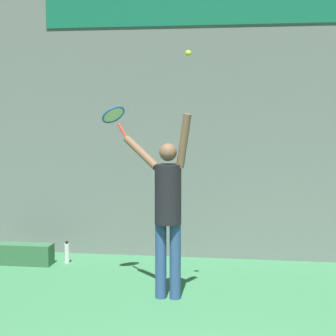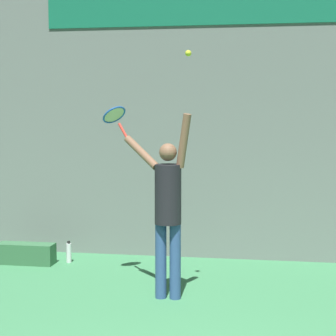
{
  "view_description": "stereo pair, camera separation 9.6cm",
  "coord_description": "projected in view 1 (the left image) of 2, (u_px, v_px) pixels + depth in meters",
  "views": [
    {
      "loc": [
        0.32,
        -3.72,
        2.15
      ],
      "look_at": [
        -0.71,
        3.06,
        1.51
      ],
      "focal_mm": 65.0,
      "sensor_mm": 36.0,
      "label": 1
    },
    {
      "loc": [
        0.41,
        -3.71,
        2.15
      ],
      "look_at": [
        -0.71,
        3.06,
        1.51
      ],
      "focal_mm": 65.0,
      "sensor_mm": 36.0,
      "label": 2
    }
  ],
  "objects": [
    {
      "name": "back_wall",
      "position": [
        238.0,
        87.0,
        8.73
      ],
      "size": [
        18.0,
        0.1,
        5.0
      ],
      "color": "slate",
      "rests_on": "ground_plane"
    },
    {
      "name": "water_bottle",
      "position": [
        67.0,
        253.0,
        8.67
      ],
      "size": [
        0.07,
        0.07,
        0.31
      ],
      "color": "silver",
      "rests_on": "ground_plane"
    },
    {
      "name": "equipment_bag",
      "position": [
        24.0,
        254.0,
        8.58
      ],
      "size": [
        0.82,
        0.26,
        0.29
      ],
      "color": "#33663F",
      "rests_on": "ground_plane"
    },
    {
      "name": "tennis_ball",
      "position": [
        188.0,
        53.0,
        6.67
      ],
      "size": [
        0.07,
        0.07,
        0.07
      ],
      "color": "#CCDB2D"
    },
    {
      "name": "tennis_racket",
      "position": [
        114.0,
        116.0,
        7.42
      ],
      "size": [
        0.41,
        0.39,
        0.4
      ],
      "color": "red"
    },
    {
      "name": "tennis_player",
      "position": [
        167.0,
        205.0,
        6.93
      ],
      "size": [
        0.89,
        0.54,
        2.13
      ],
      "color": "#2D4C7F",
      "rests_on": "ground_plane"
    }
  ]
}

